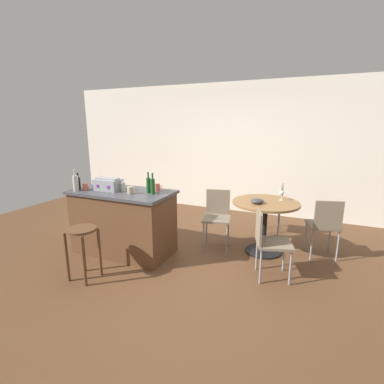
# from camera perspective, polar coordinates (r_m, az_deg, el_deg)

# --- Properties ---
(ground_plane) EXTENTS (8.80, 8.80, 0.00)m
(ground_plane) POSITION_cam_1_polar(r_m,az_deg,el_deg) (4.07, -1.98, -13.42)
(ground_plane) COLOR brown
(back_wall) EXTENTS (8.00, 0.10, 2.70)m
(back_wall) POSITION_cam_1_polar(r_m,az_deg,el_deg) (6.14, 8.71, 8.65)
(back_wall) COLOR silver
(back_wall) RESTS_ON ground_plane
(kitchen_island) EXTENTS (1.46, 0.75, 0.92)m
(kitchen_island) POSITION_cam_1_polar(r_m,az_deg,el_deg) (4.25, -13.64, -5.84)
(kitchen_island) COLOR brown
(kitchen_island) RESTS_ON ground_plane
(wooden_stool) EXTENTS (0.35, 0.35, 0.65)m
(wooden_stool) POSITION_cam_1_polar(r_m,az_deg,el_deg) (3.66, -21.26, -9.25)
(wooden_stool) COLOR brown
(wooden_stool) RESTS_ON ground_plane
(dining_table) EXTENTS (0.94, 0.94, 0.77)m
(dining_table) POSITION_cam_1_polar(r_m,az_deg,el_deg) (4.21, 14.55, -4.34)
(dining_table) COLOR black
(dining_table) RESTS_ON ground_plane
(folding_chair_near) EXTENTS (0.49, 0.49, 0.86)m
(folding_chair_near) POSITION_cam_1_polar(r_m,az_deg,el_deg) (4.33, 25.18, -5.77)
(folding_chair_near) COLOR #7F705B
(folding_chair_near) RESTS_ON ground_plane
(folding_chair_far) EXTENTS (0.43, 0.43, 0.86)m
(folding_chair_far) POSITION_cam_1_polar(r_m,az_deg,el_deg) (4.99, 16.18, -2.57)
(folding_chair_far) COLOR #7F705B
(folding_chair_far) RESTS_ON ground_plane
(folding_chair_left) EXTENTS (0.48, 0.48, 0.88)m
(folding_chair_left) POSITION_cam_1_polar(r_m,az_deg,el_deg) (4.29, 5.09, -4.49)
(folding_chair_left) COLOR #7F705B
(folding_chair_left) RESTS_ON ground_plane
(folding_chair_right) EXTENTS (0.51, 0.51, 0.85)m
(folding_chair_right) POSITION_cam_1_polar(r_m,az_deg,el_deg) (3.56, 15.12, -9.17)
(folding_chair_right) COLOR #7F705B
(folding_chair_right) RESTS_ON ground_plane
(toolbox) EXTENTS (0.38, 0.22, 0.18)m
(toolbox) POSITION_cam_1_polar(r_m,az_deg,el_deg) (4.20, -16.68, 1.48)
(toolbox) COLOR gray
(toolbox) RESTS_ON kitchen_island
(bottle_0) EXTENTS (0.06, 0.06, 0.24)m
(bottle_0) POSITION_cam_1_polar(r_m,az_deg,el_deg) (4.38, -21.97, 1.66)
(bottle_0) COLOR black
(bottle_0) RESTS_ON kitchen_island
(bottle_1) EXTENTS (0.06, 0.06, 0.29)m
(bottle_1) POSITION_cam_1_polar(r_m,az_deg,el_deg) (3.83, -7.93, 1.21)
(bottle_1) COLOR #194C23
(bottle_1) RESTS_ON kitchen_island
(bottle_2) EXTENTS (0.08, 0.08, 0.31)m
(bottle_2) POSITION_cam_1_polar(r_m,az_deg,el_deg) (4.30, -22.44, 1.72)
(bottle_2) COLOR #B7B2AD
(bottle_2) RESTS_ON kitchen_island
(bottle_3) EXTENTS (0.06, 0.06, 0.29)m
(bottle_3) POSITION_cam_1_polar(r_m,az_deg,el_deg) (3.92, -8.78, 1.44)
(bottle_3) COLOR #194C23
(bottle_3) RESTS_ON kitchen_island
(bottle_4) EXTENTS (0.06, 0.06, 0.18)m
(bottle_4) POSITION_cam_1_polar(r_m,az_deg,el_deg) (4.07, -13.75, 1.08)
(bottle_4) COLOR #B7B2AD
(bottle_4) RESTS_ON kitchen_island
(cup_0) EXTENTS (0.12, 0.09, 0.11)m
(cup_0) POSITION_cam_1_polar(r_m,az_deg,el_deg) (4.03, -7.07, 1.00)
(cup_0) COLOR #DB6651
(cup_0) RESTS_ON kitchen_island
(cup_1) EXTENTS (0.12, 0.08, 0.10)m
(cup_1) POSITION_cam_1_polar(r_m,az_deg,el_deg) (3.91, -12.31, 0.35)
(cup_1) COLOR tan
(cup_1) RESTS_ON kitchen_island
(cup_2) EXTENTS (0.11, 0.07, 0.10)m
(cup_2) POSITION_cam_1_polar(r_m,az_deg,el_deg) (4.32, -20.74, 0.99)
(cup_2) COLOR #DB6651
(cup_2) RESTS_ON kitchen_island
(cup_3) EXTENTS (0.12, 0.09, 0.08)m
(cup_3) POSITION_cam_1_polar(r_m,az_deg,el_deg) (4.47, -15.71, 1.66)
(cup_3) COLOR tan
(cup_3) RESTS_ON kitchen_island
(wine_glass) EXTENTS (0.07, 0.07, 0.14)m
(wine_glass) POSITION_cam_1_polar(r_m,az_deg,el_deg) (4.29, 17.67, -0.20)
(wine_glass) COLOR silver
(wine_glass) RESTS_ON dining_table
(serving_bowl) EXTENTS (0.18, 0.18, 0.07)m
(serving_bowl) POSITION_cam_1_polar(r_m,az_deg,el_deg) (4.03, 13.02, -1.77)
(serving_bowl) COLOR #383838
(serving_bowl) RESTS_ON dining_table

